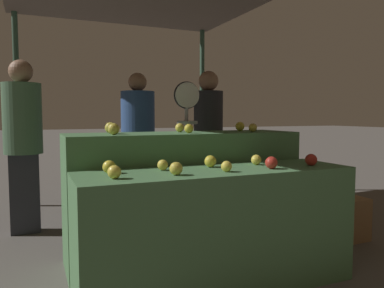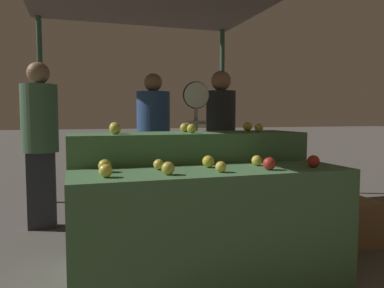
# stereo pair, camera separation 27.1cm
# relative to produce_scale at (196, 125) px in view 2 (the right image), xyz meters

# --- Properties ---
(ground_plane) EXTENTS (60.00, 60.00, 0.00)m
(ground_plane) POSITION_rel_produce_scale_xyz_m (-0.24, -1.13, -1.07)
(ground_plane) COLOR #59544F
(display_counter_front) EXTENTS (1.86, 0.55, 0.80)m
(display_counter_front) POSITION_rel_produce_scale_xyz_m (-0.24, -1.13, -0.67)
(display_counter_front) COLOR #4C7A4C
(display_counter_front) RESTS_ON ground_plane
(display_counter_back) EXTENTS (1.86, 0.55, 1.02)m
(display_counter_back) POSITION_rel_produce_scale_xyz_m (-0.24, -0.53, -0.56)
(display_counter_back) COLOR #4C7A4C
(display_counter_back) RESTS_ON ground_plane
(apple_front_0) EXTENTS (0.08, 0.08, 0.08)m
(apple_front_0) POSITION_rel_produce_scale_xyz_m (-0.95, -1.23, -0.23)
(apple_front_0) COLOR yellow
(apple_front_0) RESTS_ON display_counter_front
(apple_front_1) EXTENTS (0.08, 0.08, 0.08)m
(apple_front_1) POSITION_rel_produce_scale_xyz_m (-0.59, -1.24, -0.22)
(apple_front_1) COLOR gold
(apple_front_1) RESTS_ON display_counter_front
(apple_front_2) EXTENTS (0.07, 0.07, 0.07)m
(apple_front_2) POSITION_rel_produce_scale_xyz_m (-0.24, -1.24, -0.23)
(apple_front_2) COLOR yellow
(apple_front_2) RESTS_ON display_counter_front
(apple_front_3) EXTENTS (0.08, 0.08, 0.08)m
(apple_front_3) POSITION_rel_produce_scale_xyz_m (0.10, -1.25, -0.22)
(apple_front_3) COLOR #B72D23
(apple_front_3) RESTS_ON display_counter_front
(apple_front_4) EXTENTS (0.09, 0.09, 0.09)m
(apple_front_4) POSITION_rel_produce_scale_xyz_m (0.45, -1.23, -0.22)
(apple_front_4) COLOR #AD281E
(apple_front_4) RESTS_ON display_counter_front
(apple_front_5) EXTENTS (0.08, 0.08, 0.08)m
(apple_front_5) POSITION_rel_produce_scale_xyz_m (-0.94, -1.02, -0.22)
(apple_front_5) COLOR gold
(apple_front_5) RESTS_ON display_counter_front
(apple_front_6) EXTENTS (0.07, 0.07, 0.07)m
(apple_front_6) POSITION_rel_produce_scale_xyz_m (-0.59, -1.02, -0.23)
(apple_front_6) COLOR yellow
(apple_front_6) RESTS_ON display_counter_front
(apple_front_7) EXTENTS (0.08, 0.08, 0.08)m
(apple_front_7) POSITION_rel_produce_scale_xyz_m (-0.25, -1.01, -0.22)
(apple_front_7) COLOR gold
(apple_front_7) RESTS_ON display_counter_front
(apple_front_8) EXTENTS (0.07, 0.07, 0.07)m
(apple_front_8) POSITION_rel_produce_scale_xyz_m (0.12, -1.03, -0.23)
(apple_front_8) COLOR yellow
(apple_front_8) RESTS_ON display_counter_front
(apple_back_0) EXTENTS (0.08, 0.08, 0.08)m
(apple_back_0) POSITION_rel_produce_scale_xyz_m (-0.83, -0.65, -0.00)
(apple_back_0) COLOR gold
(apple_back_0) RESTS_ON display_counter_back
(apple_back_1) EXTENTS (0.07, 0.07, 0.07)m
(apple_back_1) POSITION_rel_produce_scale_xyz_m (-0.24, -0.63, -0.01)
(apple_back_1) COLOR gold
(apple_back_1) RESTS_ON display_counter_back
(apple_back_2) EXTENTS (0.07, 0.07, 0.07)m
(apple_back_2) POSITION_rel_produce_scale_xyz_m (0.34, -0.63, -0.01)
(apple_back_2) COLOR gold
(apple_back_2) RESTS_ON display_counter_back
(apple_back_3) EXTENTS (0.09, 0.09, 0.09)m
(apple_back_3) POSITION_rel_produce_scale_xyz_m (-0.81, -0.42, -0.00)
(apple_back_3) COLOR gold
(apple_back_3) RESTS_ON display_counter_back
(apple_back_4) EXTENTS (0.07, 0.07, 0.07)m
(apple_back_4) POSITION_rel_produce_scale_xyz_m (-0.24, -0.43, -0.01)
(apple_back_4) COLOR yellow
(apple_back_4) RESTS_ON display_counter_back
(apple_back_5) EXTENTS (0.08, 0.08, 0.08)m
(apple_back_5) POSITION_rel_produce_scale_xyz_m (0.34, -0.42, -0.01)
(apple_back_5) COLOR gold
(apple_back_5) RESTS_ON display_counter_back
(produce_scale) EXTENTS (0.26, 0.20, 1.48)m
(produce_scale) POSITION_rel_produce_scale_xyz_m (0.00, 0.00, 0.00)
(produce_scale) COLOR #99999E
(produce_scale) RESTS_ON ground_plane
(person_vendor_at_scale) EXTENTS (0.36, 0.36, 1.63)m
(person_vendor_at_scale) POSITION_rel_produce_scale_xyz_m (0.39, 0.33, -0.11)
(person_vendor_at_scale) COLOR #2D2D38
(person_vendor_at_scale) RESTS_ON ground_plane
(person_customer_left) EXTENTS (0.48, 0.48, 1.66)m
(person_customer_left) POSITION_rel_produce_scale_xyz_m (-0.20, 1.03, -0.12)
(person_customer_left) COLOR #2D2D38
(person_customer_left) RESTS_ON ground_plane
(person_customer_right) EXTENTS (0.37, 0.37, 1.69)m
(person_customer_right) POSITION_rel_produce_scale_xyz_m (-1.45, 0.67, -0.09)
(person_customer_right) COLOR #2D2D38
(person_customer_right) RESTS_ON ground_plane
(wooden_crate_side) EXTENTS (0.39, 0.39, 0.39)m
(wooden_crate_side) POSITION_rel_produce_scale_xyz_m (1.28, -0.68, -0.87)
(wooden_crate_side) COLOR olive
(wooden_crate_side) RESTS_ON ground_plane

